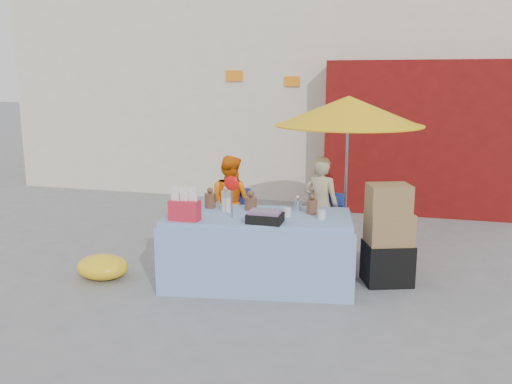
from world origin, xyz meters
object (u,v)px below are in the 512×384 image
(box_stack, at_px, (388,238))
(chair_left, at_px, (227,232))
(vendor_orange, at_px, (230,202))
(umbrella, at_px, (348,112))
(market_table, at_px, (257,249))
(chair_right, at_px, (319,240))
(vendor_beige, at_px, (321,206))

(box_stack, bearing_deg, chair_left, 162.95)
(box_stack, bearing_deg, vendor_orange, 159.74)
(chair_left, distance_m, vendor_orange, 0.41)
(umbrella, bearing_deg, box_stack, -57.95)
(umbrella, distance_m, box_stack, 1.75)
(vendor_orange, relative_size, umbrella, 0.62)
(market_table, bearing_deg, umbrella, 49.02)
(chair_right, relative_size, umbrella, 0.41)
(market_table, height_order, box_stack, market_table)
(vendor_orange, relative_size, vendor_beige, 0.97)
(vendor_beige, distance_m, umbrella, 1.27)
(vendor_orange, xyz_separation_m, umbrella, (1.55, 0.15, 1.25))
(umbrella, bearing_deg, vendor_orange, -174.47)
(vendor_orange, bearing_deg, chair_left, 106.69)
(chair_left, relative_size, vendor_orange, 0.66)
(box_stack, bearing_deg, market_table, -164.12)
(market_table, distance_m, chair_right, 1.20)
(chair_right, height_order, vendor_orange, vendor_orange)
(market_table, height_order, chair_left, market_table)
(market_table, relative_size, vendor_beige, 1.68)
(chair_left, distance_m, chair_right, 1.25)
(chair_right, bearing_deg, market_table, -102.09)
(market_table, relative_size, box_stack, 1.94)
(chair_left, distance_m, vendor_beige, 1.32)
(umbrella, bearing_deg, chair_left, -169.56)
(chair_left, distance_m, box_stack, 2.25)
(vendor_orange, bearing_deg, market_table, 135.79)
(vendor_orange, distance_m, box_stack, 2.28)
(chair_left, distance_m, umbrella, 2.27)
(vendor_orange, xyz_separation_m, box_stack, (2.14, -0.79, -0.11))
(vendor_orange, relative_size, box_stack, 1.12)
(market_table, relative_size, chair_right, 2.64)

